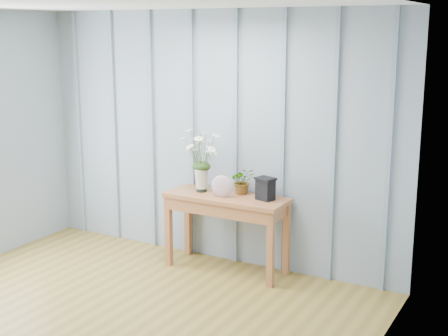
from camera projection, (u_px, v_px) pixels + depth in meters
The scene contains 6 objects.
room_shell at pixel (129, 71), 4.91m from camera, with size 4.00×4.50×2.50m.
sideboard at pixel (227, 207), 5.99m from camera, with size 1.20×0.45×0.75m.
daisy_vase at pixel (201, 150), 6.02m from camera, with size 0.46×0.35×0.65m.
spider_plant at pixel (243, 181), 6.00m from camera, with size 0.23×0.20×0.26m, color #1C3B12.
felt_disc_vessel at pixel (222, 186), 5.88m from camera, with size 0.21×0.06×0.21m, color #8E5674.
carved_box at pixel (265, 188), 5.79m from camera, with size 0.21×0.18×0.21m.
Camera 1 is at (3.06, -3.06, 2.31)m, focal length 50.00 mm.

